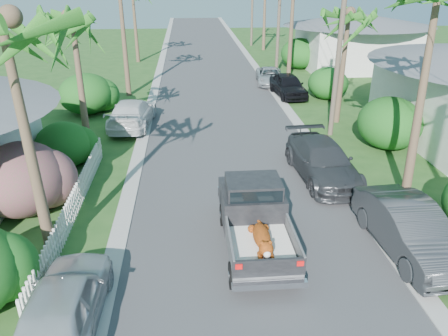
{
  "coord_description": "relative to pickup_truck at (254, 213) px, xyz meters",
  "views": [
    {
      "loc": [
        -1.86,
        -8.34,
        8.01
      ],
      "look_at": [
        -0.65,
        6.12,
        1.4
      ],
      "focal_mm": 35.0,
      "sensor_mm": 36.0,
      "label": 1
    }
  ],
  "objects": [
    {
      "name": "palm_l_a",
      "position": [
        -6.27,
        -0.46,
        5.92
      ],
      "size": [
        4.4,
        4.4,
        8.2
      ],
      "color": "brown",
      "rests_on": "ground"
    },
    {
      "name": "shrub_r_d",
      "position": [
        7.93,
        26.54,
        0.29
      ],
      "size": [
        3.2,
        3.52,
        2.6
      ],
      "primitive_type": "ellipsoid",
      "color": "#164E18",
      "rests_on": "ground"
    },
    {
      "name": "shrub_r_c",
      "position": [
        7.43,
        16.54,
        0.04
      ],
      "size": [
        2.6,
        2.86,
        2.1
      ],
      "primitive_type": "ellipsoid",
      "color": "#164E18",
      "rests_on": "ground"
    },
    {
      "name": "road",
      "position": [
        -0.07,
        21.54,
        -1.0
      ],
      "size": [
        8.0,
        100.0,
        0.02
      ],
      "primitive_type": "cube",
      "color": "#38383A",
      "rests_on": "ground"
    },
    {
      "name": "parked_car_rf",
      "position": [
        4.93,
        17.34,
        -0.25
      ],
      "size": [
        2.19,
        4.59,
        1.51
      ],
      "primitive_type": "imported",
      "rotation": [
        0.0,
        0.0,
        0.09
      ],
      "color": "black",
      "rests_on": "ground"
    },
    {
      "name": "parked_car_rm",
      "position": [
        3.53,
        4.4,
        -0.25
      ],
      "size": [
        2.46,
        5.35,
        1.51
      ],
      "primitive_type": "imported",
      "rotation": [
        0.0,
        0.0,
        0.07
      ],
      "color": "#313337",
      "rests_on": "ground"
    },
    {
      "name": "parked_car_lf",
      "position": [
        -5.07,
        11.76,
        -0.26
      ],
      "size": [
        2.54,
        5.36,
        1.51
      ],
      "primitive_type": "imported",
      "rotation": [
        0.0,
        0.0,
        3.06
      ],
      "color": "silver",
      "rests_on": "ground"
    },
    {
      "name": "parked_car_rd",
      "position": [
        4.32,
        20.94,
        -0.42
      ],
      "size": [
        2.38,
        4.45,
        1.19
      ],
      "primitive_type": "imported",
      "rotation": [
        0.0,
        0.0,
        -0.1
      ],
      "color": "silver",
      "rests_on": "ground"
    },
    {
      "name": "utility_pole_d",
      "position": [
        5.53,
        39.54,
        3.59
      ],
      "size": [
        1.6,
        0.26,
        9.0
      ],
      "color": "brown",
      "rests_on": "ground"
    },
    {
      "name": "shrub_l_d",
      "position": [
        -8.07,
        14.54,
        0.19
      ],
      "size": [
        3.2,
        3.52,
        2.4
      ],
      "primitive_type": "ellipsoid",
      "color": "#164E18",
      "rests_on": "ground"
    },
    {
      "name": "pickup_truck",
      "position": [
        0.0,
        0.0,
        0.0
      ],
      "size": [
        1.98,
        5.12,
        2.06
      ],
      "color": "black",
      "rests_on": "ground"
    },
    {
      "name": "shrub_l_c",
      "position": [
        -7.47,
        6.54,
        -0.01
      ],
      "size": [
        2.4,
        2.64,
        2.0
      ],
      "primitive_type": "ellipsoid",
      "color": "#164E18",
      "rests_on": "ground"
    },
    {
      "name": "picket_fence",
      "position": [
        -6.07,
        2.04,
        -0.51
      ],
      "size": [
        0.1,
        11.0,
        1.0
      ],
      "primitive_type": "cube",
      "color": "white",
      "rests_on": "ground"
    },
    {
      "name": "shrub_l_b",
      "position": [
        -7.87,
        2.54,
        0.29
      ],
      "size": [
        3.0,
        3.3,
        2.6
      ],
      "primitive_type": "ellipsoid",
      "color": "#B71A63",
      "rests_on": "ground"
    },
    {
      "name": "ground",
      "position": [
        -0.07,
        -3.46,
        -1.01
      ],
      "size": [
        120.0,
        120.0,
        0.0
      ],
      "primitive_type": "plane",
      "color": "#234C1C",
      "rests_on": "ground"
    },
    {
      "name": "curb_left",
      "position": [
        -4.37,
        21.54,
        -0.98
      ],
      "size": [
        0.6,
        100.0,
        0.06
      ],
      "primitive_type": "cube",
      "color": "#A5A39E",
      "rests_on": "ground"
    },
    {
      "name": "utility_pole_c",
      "position": [
        5.53,
        24.54,
        3.59
      ],
      "size": [
        1.6,
        0.26,
        9.0
      ],
      "color": "brown",
      "rests_on": "ground"
    },
    {
      "name": "house_right_far",
      "position": [
        12.93,
        26.54,
        1.11
      ],
      "size": [
        9.0,
        8.0,
        4.6
      ],
      "color": "silver",
      "rests_on": "ground"
    },
    {
      "name": "parked_car_rn",
      "position": [
        4.65,
        -0.98,
        -0.23
      ],
      "size": [
        1.95,
        4.85,
        1.57
      ],
      "primitive_type": "imported",
      "rotation": [
        0.0,
        0.0,
        0.06
      ],
      "color": "#303336",
      "rests_on": "ground"
    },
    {
      "name": "curb_right",
      "position": [
        4.23,
        21.54,
        -0.98
      ],
      "size": [
        0.6,
        100.0,
        0.06
      ],
      "primitive_type": "cube",
      "color": "#A5A39E",
      "rests_on": "ground"
    },
    {
      "name": "palm_l_b",
      "position": [
        -6.87,
        8.54,
        5.14
      ],
      "size": [
        4.4,
        4.4,
        7.4
      ],
      "color": "brown",
      "rests_on": "ground"
    },
    {
      "name": "shrub_r_b",
      "position": [
        7.73,
        7.54,
        0.24
      ],
      "size": [
        3.0,
        3.3,
        2.5
      ],
      "primitive_type": "ellipsoid",
      "color": "#164E18",
      "rests_on": "ground"
    },
    {
      "name": "utility_pole_b",
      "position": [
        5.53,
        9.54,
        3.59
      ],
      "size": [
        1.6,
        0.26,
        9.0
      ],
      "color": "brown",
      "rests_on": "ground"
    },
    {
      "name": "parked_car_ln",
      "position": [
        -5.07,
        -3.42,
        -0.27
      ],
      "size": [
        1.86,
        4.4,
        1.48
      ],
      "primitive_type": "imported",
      "rotation": [
        0.0,
        0.0,
        3.12
      ],
      "color": "silver",
      "rests_on": "ground"
    },
    {
      "name": "palm_r_b",
      "position": [
        6.53,
        11.54,
        4.94
      ],
      "size": [
        4.4,
        4.4,
        7.2
      ],
      "color": "brown",
      "rests_on": "ground"
    }
  ]
}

